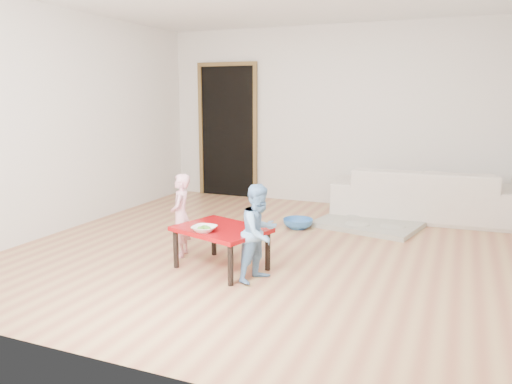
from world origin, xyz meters
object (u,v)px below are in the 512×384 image
Objects in this scene: red_table at (221,248)px; basin at (298,223)px; sofa at (423,193)px; bowl at (204,229)px; child_pink at (181,215)px; child_blue at (260,233)px.

red_table is 1.69m from basin.
sofa is 3.40m from bowl.
child_pink is at bearing 140.78° from bowl.
red_table is (-1.57, -2.78, -0.13)m from sofa.
sofa is at bearing 60.60° from red_table.
child_pink is 1.70m from basin.
sofa is 1.78m from basin.
sofa is 2.84× the size of red_table.
bowl reaches higher than red_table.
basin is at bearing 81.45° from bowl.
child_pink is at bearing 48.30° from sofa.
red_table is 0.51m from child_blue.
basin is at bearing 134.18° from child_pink.
basin is (0.76, 1.48, -0.36)m from child_pink.
child_pink is at bearing 89.66° from child_blue.
basin is (0.21, 1.67, -0.14)m from red_table.
sofa reaches higher than bowl.
child_blue is (0.44, -0.13, 0.23)m from red_table.
sofa is 10.68× the size of bowl.
basin is (-0.23, 1.80, -0.37)m from child_blue.
child_blue is at bearing 53.28° from child_pink.
child_pink is at bearing 160.41° from red_table.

